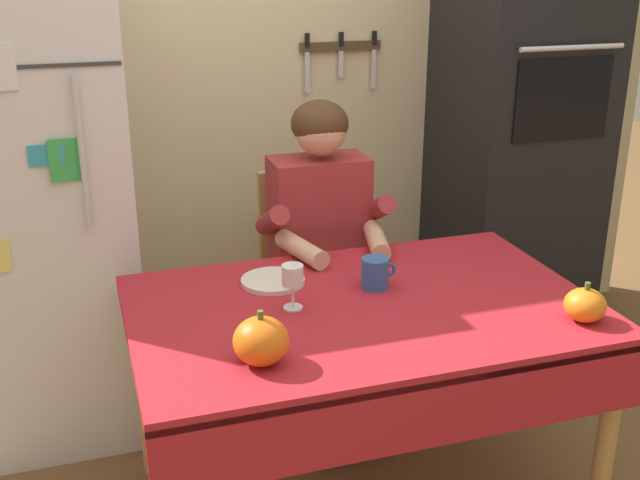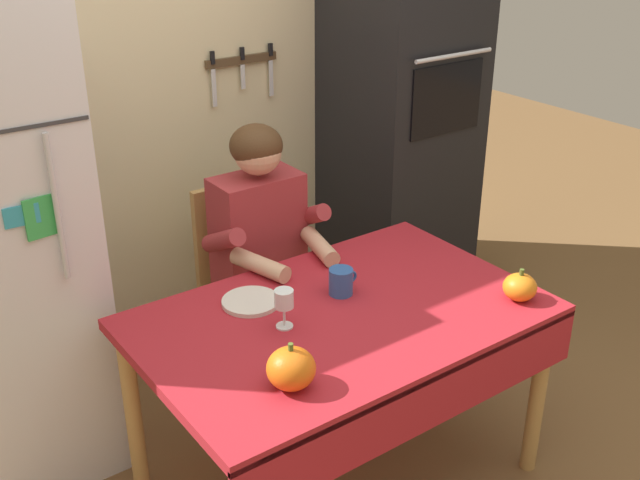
{
  "view_description": "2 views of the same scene",
  "coord_description": "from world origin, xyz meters",
  "px_view_note": "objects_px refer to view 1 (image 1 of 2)",
  "views": [
    {
      "loc": [
        -0.78,
        -1.91,
        1.76
      ],
      "look_at": [
        -0.08,
        0.27,
        0.9
      ],
      "focal_mm": 43.8,
      "sensor_mm": 36.0,
      "label": 1
    },
    {
      "loc": [
        -1.4,
        -1.72,
        2.1
      ],
      "look_at": [
        -0.01,
        0.2,
        0.98
      ],
      "focal_mm": 43.07,
      "sensor_mm": 36.0,
      "label": 2
    }
  ],
  "objects_px": {
    "chair_behind_person": "(310,275)",
    "wine_glass": "(293,278)",
    "pumpkin_medium": "(261,341)",
    "pumpkin_large": "(585,305)",
    "serving_tray": "(273,281)",
    "seated_person": "(325,239)",
    "refrigerator": "(32,201)",
    "coffee_mug": "(375,273)",
    "dining_table": "(365,332)",
    "wall_oven": "(518,122)"
  },
  "relations": [
    {
      "from": "wine_glass",
      "to": "pumpkin_large",
      "type": "bearing_deg",
      "value": -23.23
    },
    {
      "from": "refrigerator",
      "to": "pumpkin_medium",
      "type": "xyz_separation_m",
      "value": [
        0.57,
        -1.11,
        -0.1
      ]
    },
    {
      "from": "wall_oven",
      "to": "dining_table",
      "type": "bearing_deg",
      "value": -138.69
    },
    {
      "from": "wall_oven",
      "to": "wine_glass",
      "type": "xyz_separation_m",
      "value": [
        -1.26,
        -0.86,
        -0.21
      ]
    },
    {
      "from": "chair_behind_person",
      "to": "pumpkin_medium",
      "type": "relative_size",
      "value": 6.22
    },
    {
      "from": "refrigerator",
      "to": "coffee_mug",
      "type": "relative_size",
      "value": 15.64
    },
    {
      "from": "refrigerator",
      "to": "pumpkin_large",
      "type": "bearing_deg",
      "value": -37.34
    },
    {
      "from": "wall_oven",
      "to": "pumpkin_medium",
      "type": "bearing_deg",
      "value": -141.04
    },
    {
      "from": "serving_tray",
      "to": "pumpkin_large",
      "type": "bearing_deg",
      "value": -34.08
    },
    {
      "from": "refrigerator",
      "to": "chair_behind_person",
      "type": "relative_size",
      "value": 1.94
    },
    {
      "from": "seated_person",
      "to": "pumpkin_large",
      "type": "bearing_deg",
      "value": -60.29
    },
    {
      "from": "coffee_mug",
      "to": "wine_glass",
      "type": "relative_size",
      "value": 0.82
    },
    {
      "from": "coffee_mug",
      "to": "pumpkin_large",
      "type": "height_order",
      "value": "pumpkin_large"
    },
    {
      "from": "refrigerator",
      "to": "coffee_mug",
      "type": "bearing_deg",
      "value": -36.2
    },
    {
      "from": "refrigerator",
      "to": "wine_glass",
      "type": "bearing_deg",
      "value": -48.12
    },
    {
      "from": "chair_behind_person",
      "to": "pumpkin_large",
      "type": "relative_size",
      "value": 7.71
    },
    {
      "from": "chair_behind_person",
      "to": "wine_glass",
      "type": "distance_m",
      "value": 0.85
    },
    {
      "from": "pumpkin_large",
      "to": "chair_behind_person",
      "type": "bearing_deg",
      "value": 115.17
    },
    {
      "from": "seated_person",
      "to": "wine_glass",
      "type": "distance_m",
      "value": 0.62
    },
    {
      "from": "seated_person",
      "to": "pumpkin_large",
      "type": "relative_size",
      "value": 10.32
    },
    {
      "from": "refrigerator",
      "to": "pumpkin_large",
      "type": "height_order",
      "value": "refrigerator"
    },
    {
      "from": "coffee_mug",
      "to": "wall_oven",
      "type": "bearing_deg",
      "value": 39.39
    },
    {
      "from": "pumpkin_large",
      "to": "dining_table",
      "type": "bearing_deg",
      "value": 154.11
    },
    {
      "from": "pumpkin_medium",
      "to": "wine_glass",
      "type": "bearing_deg",
      "value": 59.96
    },
    {
      "from": "refrigerator",
      "to": "seated_person",
      "type": "xyz_separation_m",
      "value": [
        1.02,
        -0.28,
        -0.16
      ]
    },
    {
      "from": "coffee_mug",
      "to": "seated_person",
      "type": "bearing_deg",
      "value": 91.67
    },
    {
      "from": "pumpkin_medium",
      "to": "serving_tray",
      "type": "height_order",
      "value": "pumpkin_medium"
    },
    {
      "from": "refrigerator",
      "to": "coffee_mug",
      "type": "height_order",
      "value": "refrigerator"
    },
    {
      "from": "dining_table",
      "to": "coffee_mug",
      "type": "relative_size",
      "value": 12.16
    },
    {
      "from": "pumpkin_medium",
      "to": "serving_tray",
      "type": "xyz_separation_m",
      "value": [
        0.16,
        0.49,
        -0.06
      ]
    },
    {
      "from": "pumpkin_large",
      "to": "coffee_mug",
      "type": "bearing_deg",
      "value": 140.36
    },
    {
      "from": "wall_oven",
      "to": "pumpkin_large",
      "type": "height_order",
      "value": "wall_oven"
    },
    {
      "from": "chair_behind_person",
      "to": "serving_tray",
      "type": "distance_m",
      "value": 0.65
    },
    {
      "from": "refrigerator",
      "to": "seated_person",
      "type": "relative_size",
      "value": 1.45
    },
    {
      "from": "pumpkin_large",
      "to": "serving_tray",
      "type": "height_order",
      "value": "pumpkin_large"
    },
    {
      "from": "wall_oven",
      "to": "serving_tray",
      "type": "relative_size",
      "value": 10.18
    },
    {
      "from": "chair_behind_person",
      "to": "wine_glass",
      "type": "bearing_deg",
      "value": -110.74
    },
    {
      "from": "wall_oven",
      "to": "dining_table",
      "type": "height_order",
      "value": "wall_oven"
    },
    {
      "from": "seated_person",
      "to": "serving_tray",
      "type": "distance_m",
      "value": 0.45
    },
    {
      "from": "dining_table",
      "to": "pumpkin_large",
      "type": "xyz_separation_m",
      "value": [
        0.57,
        -0.28,
        0.13
      ]
    },
    {
      "from": "wine_glass",
      "to": "coffee_mug",
      "type": "bearing_deg",
      "value": 13.46
    },
    {
      "from": "seated_person",
      "to": "wine_glass",
      "type": "bearing_deg",
      "value": -117.01
    },
    {
      "from": "seated_person",
      "to": "pumpkin_medium",
      "type": "distance_m",
      "value": 0.95
    },
    {
      "from": "seated_person",
      "to": "pumpkin_large",
      "type": "xyz_separation_m",
      "value": [
        0.5,
        -0.88,
        0.05
      ]
    },
    {
      "from": "chair_behind_person",
      "to": "pumpkin_large",
      "type": "bearing_deg",
      "value": -64.83
    },
    {
      "from": "dining_table",
      "to": "wine_glass",
      "type": "height_order",
      "value": "wine_glass"
    },
    {
      "from": "serving_tray",
      "to": "dining_table",
      "type": "bearing_deg",
      "value": -49.5
    },
    {
      "from": "pumpkin_large",
      "to": "serving_tray",
      "type": "relative_size",
      "value": 0.59
    },
    {
      "from": "wall_oven",
      "to": "pumpkin_medium",
      "type": "distance_m",
      "value": 1.85
    },
    {
      "from": "seated_person",
      "to": "coffee_mug",
      "type": "height_order",
      "value": "seated_person"
    }
  ]
}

